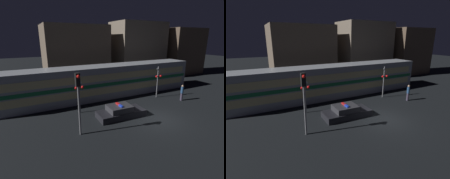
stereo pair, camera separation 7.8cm
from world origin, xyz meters
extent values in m
plane|color=black|center=(0.00, 0.00, 0.00)|extent=(120.00, 120.00, 0.00)
cube|color=#999EA5|center=(-1.43, 7.84, 1.86)|extent=(23.41, 2.97, 3.71)
cube|color=#19723F|center=(-1.43, 6.34, 1.86)|extent=(22.94, 0.03, 0.37)
cube|color=beige|center=(-1.43, 6.34, 1.19)|extent=(22.24, 0.02, 0.74)
cube|color=beige|center=(-1.43, 6.34, 2.67)|extent=(22.24, 0.02, 0.74)
cube|color=black|center=(-2.66, 2.03, 0.29)|extent=(4.31, 2.00, 0.57)
cube|color=#333338|center=(-2.83, 2.04, 0.82)|extent=(2.10, 1.71, 0.50)
cube|color=blue|center=(-2.84, 1.76, 1.14)|extent=(0.22, 0.57, 0.12)
cube|color=red|center=(-2.82, 2.32, 1.14)|extent=(0.22, 0.57, 0.12)
cylinder|color=#3F384C|center=(5.47, 2.50, 0.43)|extent=(0.26, 0.26, 0.85)
cylinder|color=navy|center=(5.47, 2.50, 1.21)|extent=(0.30, 0.30, 0.71)
sphere|color=tan|center=(5.47, 2.50, 1.68)|extent=(0.23, 0.23, 0.23)
cylinder|color=slate|center=(3.74, 4.64, 1.83)|extent=(0.11, 0.11, 3.66)
sphere|color=red|center=(3.44, 4.50, 2.56)|extent=(0.27, 0.27, 0.27)
sphere|color=red|center=(4.04, 4.50, 2.56)|extent=(0.27, 0.27, 0.27)
cube|color=white|center=(3.74, 4.57, 3.22)|extent=(0.58, 0.03, 0.58)
cylinder|color=slate|center=(-5.65, 4.53, 1.77)|extent=(0.11, 0.11, 3.55)
sphere|color=red|center=(-5.95, 4.40, 2.48)|extent=(0.27, 0.27, 0.27)
sphere|color=red|center=(-5.35, 4.40, 2.48)|extent=(0.27, 0.27, 0.27)
cube|color=white|center=(-5.65, 4.46, 3.12)|extent=(0.58, 0.03, 0.58)
cylinder|color=slate|center=(-6.82, 0.76, 1.83)|extent=(0.13, 0.13, 3.65)
cube|color=black|center=(-6.82, 0.76, 4.10)|extent=(0.30, 0.30, 0.90)
sphere|color=red|center=(-6.82, 0.57, 4.36)|extent=(0.23, 0.23, 0.23)
cube|color=brown|center=(-2.25, 16.88, 4.32)|extent=(9.33, 6.34, 8.64)
cube|color=#726656|center=(8.62, 15.58, 4.67)|extent=(8.76, 5.51, 9.35)
cube|color=brown|center=(18.03, 14.20, 4.26)|extent=(7.62, 5.21, 8.51)
camera|label=1|loc=(-10.03, -10.30, 6.77)|focal=28.00mm
camera|label=2|loc=(-9.96, -10.34, 6.77)|focal=28.00mm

